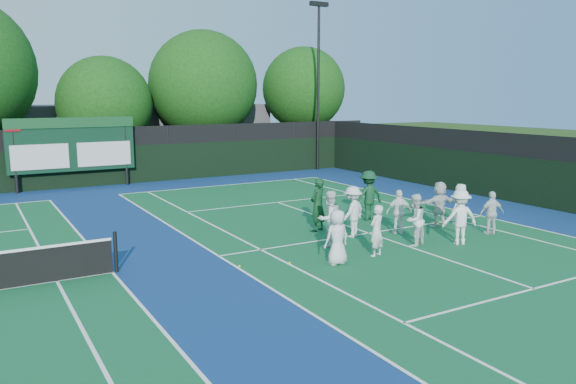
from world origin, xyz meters
TOP-DOWN VIEW (x-y plane):
  - ground at (0.00, 0.00)m, footprint 120.00×120.00m
  - court_apron at (-6.00, 1.00)m, footprint 34.00×32.00m
  - near_court at (0.00, 1.00)m, footprint 11.05×23.85m
  - back_fence at (-6.00, 16.00)m, footprint 34.00×0.08m
  - divider_fence_right at (9.00, 1.00)m, footprint 0.08×32.00m
  - scoreboard at (-7.01, 15.59)m, footprint 6.00×0.21m
  - clubhouse at (-2.00, 24.00)m, footprint 18.00×6.00m
  - light_pole_right at (7.50, 15.70)m, footprint 1.20×0.30m
  - tree_c at (-4.34, 19.58)m, footprint 5.33×5.33m
  - tree_d at (1.66, 19.58)m, footprint 6.67×6.67m
  - tree_e at (8.95, 19.58)m, footprint 5.63×5.63m
  - tennis_ball_0 at (-4.08, -0.68)m, footprint 0.07×0.07m
  - tennis_ball_1 at (3.25, 1.00)m, footprint 0.07×0.07m
  - tennis_ball_2 at (3.50, 0.46)m, footprint 0.07×0.07m
  - tennis_ball_3 at (-5.41, -0.26)m, footprint 0.07×0.07m
  - tennis_ball_4 at (-0.84, 2.84)m, footprint 0.07×0.07m
  - tennis_ball_5 at (2.96, 0.76)m, footprint 0.07×0.07m
  - player_front_0 at (-2.95, -1.34)m, footprint 0.77×0.51m
  - player_front_1 at (-1.50, -1.25)m, footprint 0.64×0.52m
  - player_front_2 at (0.25, -0.93)m, footprint 0.94×0.82m
  - player_front_3 at (1.59, -1.51)m, footprint 1.28×0.99m
  - player_front_4 at (3.49, -1.14)m, footprint 0.93×0.60m
  - player_back_0 at (-2.08, 0.32)m, footprint 0.91×0.74m
  - player_back_1 at (-0.75, 0.92)m, footprint 1.25×1.00m
  - player_back_2 at (0.85, 0.47)m, footprint 0.96×0.68m
  - player_back_3 at (2.80, 0.58)m, footprint 1.53×0.58m
  - player_back_4 at (3.68, 0.42)m, footprint 0.81×0.61m
  - coach_left at (-1.31, 2.16)m, footprint 0.78×0.64m
  - coach_right at (1.26, 2.66)m, footprint 1.24×0.75m

SIDE VIEW (x-z plane):
  - ground at x=0.00m, z-range 0.00..0.00m
  - court_apron at x=-6.00m, z-range 0.00..0.01m
  - near_court at x=0.00m, z-range 0.01..0.01m
  - tennis_ball_0 at x=-4.08m, z-range 0.00..0.07m
  - tennis_ball_1 at x=3.25m, z-range 0.00..0.07m
  - tennis_ball_2 at x=3.50m, z-range 0.00..0.07m
  - tennis_ball_3 at x=-5.41m, z-range 0.00..0.07m
  - tennis_ball_4 at x=-0.84m, z-range 0.00..0.07m
  - tennis_ball_5 at x=2.96m, z-range 0.00..0.07m
  - player_front_4 at x=3.49m, z-range 0.00..1.46m
  - player_back_4 at x=3.68m, z-range 0.00..1.49m
  - player_back_2 at x=0.85m, z-range 0.00..1.51m
  - player_front_1 at x=-1.50m, z-range 0.00..1.51m
  - player_front_0 at x=-2.95m, z-range 0.00..1.54m
  - player_back_3 at x=2.80m, z-range 0.00..1.62m
  - player_front_2 at x=0.25m, z-range 0.00..1.63m
  - player_back_1 at x=-0.75m, z-range 0.00..1.69m
  - player_front_3 at x=1.59m, z-range 0.00..1.74m
  - player_back_0 at x=-2.08m, z-range 0.00..1.74m
  - coach_left at x=-1.31m, z-range 0.00..1.84m
  - coach_right at x=1.26m, z-range 0.00..1.87m
  - back_fence at x=-6.00m, z-range -0.14..2.86m
  - divider_fence_right at x=9.00m, z-range -0.14..2.86m
  - clubhouse at x=-2.00m, z-range 0.00..4.00m
  - scoreboard at x=-7.01m, z-range 0.42..3.97m
  - tree_c at x=-4.34m, z-range 0.60..7.42m
  - tree_e at x=8.95m, z-range 0.97..8.84m
  - tree_d at x=1.66m, z-range 0.78..9.34m
  - light_pole_right at x=7.50m, z-range 1.24..11.36m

